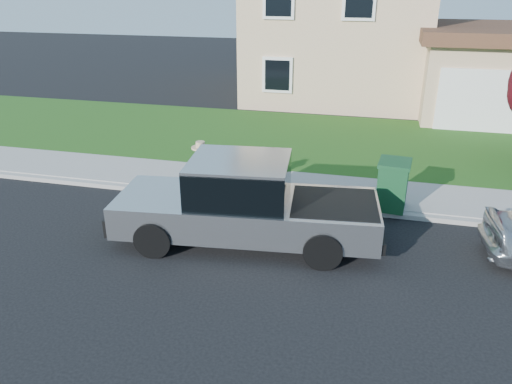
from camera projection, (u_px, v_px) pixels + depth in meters
ground at (259, 263)px, 10.30m from camera, size 80.00×80.00×0.00m
curb at (324, 207)px, 12.64m from camera, size 40.00×0.20×0.12m
sidewalk at (329, 190)px, 13.62m from camera, size 40.00×2.00×0.15m
lawn at (343, 143)px, 17.64m from camera, size 40.00×7.00×0.10m
house at (368, 30)px, 23.36m from camera, size 14.00×11.30×6.85m
pickup_truck at (245, 204)px, 10.83m from camera, size 5.99×2.57×1.91m
woman at (202, 178)px, 12.32m from camera, size 0.64×0.47×1.81m
trash_bin at (393, 184)px, 12.18m from camera, size 0.83×0.93×1.22m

